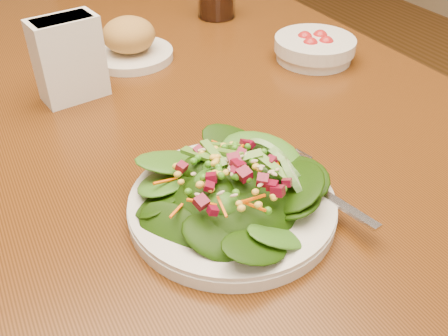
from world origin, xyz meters
The scene contains 6 objects.
dining_table centered at (0.00, 0.00, 0.65)m, with size 0.90×1.40×0.75m.
chair_far centered at (0.16, 0.88, 0.50)m, with size 0.48×0.49×0.95m.
salad_plate centered at (-0.06, -0.34, 0.78)m, with size 0.25×0.25×0.07m.
bread_plate centered at (-0.02, 0.14, 0.78)m, with size 0.16×0.16×0.08m.
tomato_bowl centered at (0.28, -0.03, 0.77)m, with size 0.15×0.15×0.05m.
napkin_holder centered at (-0.15, 0.04, 0.82)m, with size 0.11×0.07×0.13m.
Camera 1 is at (-0.29, -0.73, 1.15)m, focal length 40.00 mm.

